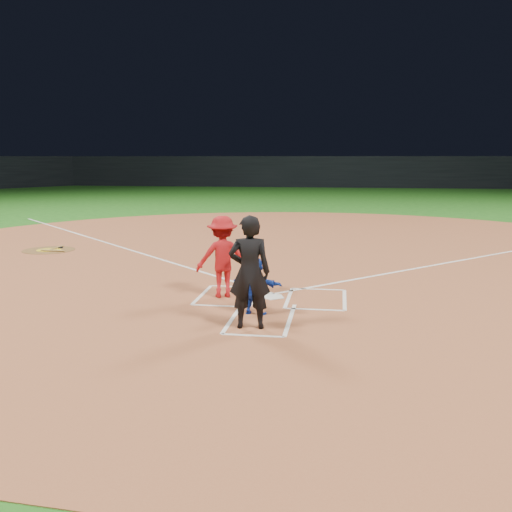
# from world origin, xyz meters

# --- Properties ---
(ground) EXTENTS (120.00, 120.00, 0.00)m
(ground) POSITION_xyz_m (0.00, 0.00, 0.00)
(ground) COLOR #1B5A16
(ground) RESTS_ON ground
(home_plate_dirt) EXTENTS (28.00, 28.00, 0.01)m
(home_plate_dirt) POSITION_xyz_m (0.00, 6.00, 0.01)
(home_plate_dirt) COLOR brown
(home_plate_dirt) RESTS_ON ground
(stadium_wall_far) EXTENTS (80.00, 1.20, 3.20)m
(stadium_wall_far) POSITION_xyz_m (0.00, 48.00, 1.60)
(stadium_wall_far) COLOR black
(stadium_wall_far) RESTS_ON ground
(home_plate) EXTENTS (0.60, 0.60, 0.02)m
(home_plate) POSITION_xyz_m (0.00, 0.00, 0.02)
(home_plate) COLOR silver
(home_plate) RESTS_ON home_plate_dirt
(on_deck_circle) EXTENTS (1.70, 1.70, 0.01)m
(on_deck_circle) POSITION_xyz_m (-8.16, 5.34, 0.02)
(on_deck_circle) COLOR brown
(on_deck_circle) RESTS_ON home_plate_dirt
(on_deck_logo) EXTENTS (0.80, 0.80, 0.00)m
(on_deck_logo) POSITION_xyz_m (-8.16, 5.34, 0.02)
(on_deck_logo) COLOR gold
(on_deck_logo) RESTS_ON on_deck_circle
(on_deck_bat_a) EXTENTS (0.08, 0.84, 0.06)m
(on_deck_bat_a) POSITION_xyz_m (-8.01, 5.59, 0.05)
(on_deck_bat_a) COLOR olive
(on_deck_bat_a) RESTS_ON on_deck_circle
(on_deck_bat_c) EXTENTS (0.84, 0.11, 0.06)m
(on_deck_bat_c) POSITION_xyz_m (-7.86, 5.04, 0.05)
(on_deck_bat_c) COLOR olive
(on_deck_bat_c) RESTS_ON on_deck_circle
(bat_weight_donut) EXTENTS (0.19, 0.19, 0.05)m
(bat_weight_donut) POSITION_xyz_m (-7.96, 5.74, 0.05)
(bat_weight_donut) COLOR black
(bat_weight_donut) RESTS_ON on_deck_circle
(catcher) EXTENTS (1.11, 0.66, 1.14)m
(catcher) POSITION_xyz_m (-0.17, -1.41, 0.58)
(catcher) COLOR #1434A7
(catcher) RESTS_ON home_plate_dirt
(umpire) EXTENTS (0.80, 0.58, 2.06)m
(umpire) POSITION_xyz_m (-0.13, -2.33, 1.04)
(umpire) COLOR black
(umpire) RESTS_ON home_plate_dirt
(chalk_markings) EXTENTS (28.35, 17.32, 0.01)m
(chalk_markings) POSITION_xyz_m (0.00, 5.29, 0.01)
(chalk_markings) COLOR white
(chalk_markings) RESTS_ON home_plate_dirt
(batter_at_plate) EXTENTS (1.42, 1.06, 1.80)m
(batter_at_plate) POSITION_xyz_m (-1.09, -0.09, 0.91)
(batter_at_plate) COLOR #AD1317
(batter_at_plate) RESTS_ON home_plate_dirt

